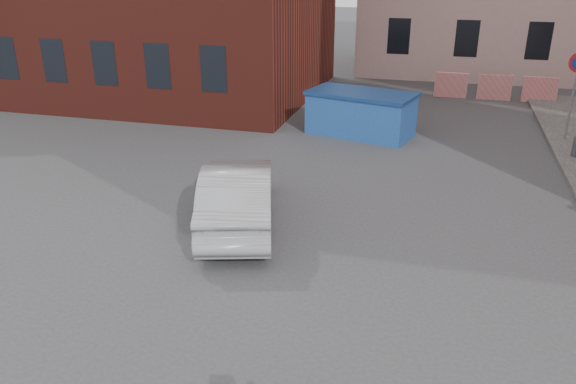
% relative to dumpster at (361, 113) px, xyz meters
% --- Properties ---
extents(ground, '(120.00, 120.00, 0.00)m').
position_rel_dumpster_xyz_m(ground, '(0.26, -8.68, -0.70)').
color(ground, '#38383A').
rests_on(ground, ground).
extents(no_parking_sign, '(0.60, 0.09, 2.65)m').
position_rel_dumpster_xyz_m(no_parking_sign, '(6.26, 0.81, 1.31)').
color(no_parking_sign, gray).
rests_on(no_parking_sign, sidewalk).
extents(barriers, '(4.70, 0.18, 1.00)m').
position_rel_dumpster_xyz_m(barriers, '(4.46, 6.32, -0.20)').
color(barriers, red).
rests_on(barriers, ground).
extents(dumpster, '(3.65, 2.50, 1.40)m').
position_rel_dumpster_xyz_m(dumpster, '(0.00, 0.00, 0.00)').
color(dumpster, '#2352A6').
rests_on(dumpster, ground).
extents(silver_car, '(2.60, 4.36, 1.36)m').
position_rel_dumpster_xyz_m(silver_car, '(-1.50, -7.33, -0.02)').
color(silver_car, '#9FA0A6').
rests_on(silver_car, ground).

